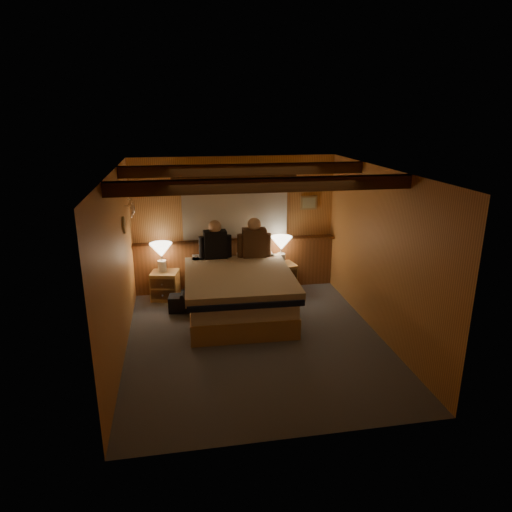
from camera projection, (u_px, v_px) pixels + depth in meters
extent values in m
plane|color=#4B4F59|center=(255.00, 340.00, 6.53)|extent=(4.20, 4.20, 0.00)
plane|color=gold|center=(255.00, 171.00, 5.81)|extent=(4.20, 4.20, 0.00)
plane|color=#D6974D|center=(235.00, 224.00, 8.14)|extent=(3.60, 0.00, 3.60)
plane|color=#D6974D|center=(118.00, 268.00, 5.87)|extent=(0.00, 4.20, 4.20)
plane|color=#D6974D|center=(380.00, 253.00, 6.47)|extent=(0.00, 4.20, 4.20)
plane|color=#D6974D|center=(295.00, 330.00, 4.20)|extent=(3.60, 0.00, 3.60)
cube|color=brown|center=(236.00, 265.00, 8.31)|extent=(3.60, 0.12, 0.90)
cube|color=brown|center=(236.00, 241.00, 8.11)|extent=(3.60, 0.22, 0.04)
cylinder|color=#472B11|center=(235.00, 177.00, 7.81)|extent=(2.10, 0.05, 0.05)
sphere|color=#472B11|center=(173.00, 179.00, 7.63)|extent=(0.08, 0.08, 0.08)
sphere|color=#472B11|center=(294.00, 176.00, 7.98)|extent=(0.08, 0.08, 0.08)
cube|color=beige|center=(235.00, 209.00, 7.98)|extent=(1.85, 0.08, 1.05)
cube|color=#472B11|center=(264.00, 185.00, 5.27)|extent=(3.60, 0.15, 0.16)
cube|color=#472B11|center=(245.00, 170.00, 6.68)|extent=(3.60, 0.15, 0.16)
cylinder|color=silver|center=(130.00, 202.00, 7.21)|extent=(0.03, 0.55, 0.03)
torus|color=silver|center=(131.00, 212.00, 7.11)|extent=(0.01, 0.21, 0.21)
torus|color=silver|center=(133.00, 209.00, 7.33)|extent=(0.01, 0.21, 0.21)
cube|color=#A18750|center=(309.00, 203.00, 8.24)|extent=(0.30, 0.03, 0.25)
cube|color=beige|center=(309.00, 203.00, 8.23)|extent=(0.24, 0.01, 0.19)
cube|color=#AE7F4A|center=(239.00, 304.00, 7.35)|extent=(1.62, 2.12, 0.31)
cube|color=white|center=(238.00, 288.00, 7.26)|extent=(1.58, 2.08, 0.25)
cube|color=black|center=(240.00, 285.00, 6.97)|extent=(1.67, 1.71, 0.08)
cube|color=#DF9D99|center=(239.00, 277.00, 7.08)|extent=(1.71, 1.92, 0.12)
cube|color=white|center=(211.00, 261.00, 7.91)|extent=(0.63, 0.37, 0.17)
cube|color=white|center=(255.00, 259.00, 8.02)|extent=(0.63, 0.37, 0.17)
cube|color=#AE7F4A|center=(165.00, 285.00, 7.91)|extent=(0.52, 0.49, 0.49)
cube|color=brown|center=(162.00, 284.00, 7.70)|extent=(0.40, 0.10, 0.17)
cube|color=brown|center=(163.00, 295.00, 7.76)|extent=(0.40, 0.10, 0.17)
cylinder|color=silver|center=(162.00, 284.00, 7.70)|extent=(0.04, 0.04, 0.03)
cylinder|color=silver|center=(163.00, 295.00, 7.76)|extent=(0.04, 0.04, 0.03)
cube|color=#AE7F4A|center=(281.00, 277.00, 8.24)|extent=(0.55, 0.51, 0.52)
cube|color=brown|center=(286.00, 276.00, 8.03)|extent=(0.42, 0.11, 0.18)
cube|color=brown|center=(286.00, 287.00, 8.10)|extent=(0.42, 0.11, 0.18)
cylinder|color=silver|center=(286.00, 276.00, 8.03)|extent=(0.04, 0.04, 0.03)
cylinder|color=silver|center=(286.00, 287.00, 8.10)|extent=(0.04, 0.04, 0.03)
cylinder|color=beige|center=(162.00, 266.00, 7.84)|extent=(0.15, 0.15, 0.19)
cylinder|color=silver|center=(162.00, 259.00, 7.80)|extent=(0.03, 0.03, 0.11)
cone|color=beige|center=(161.00, 250.00, 7.76)|extent=(0.38, 0.38, 0.23)
cylinder|color=beige|center=(281.00, 258.00, 8.16)|extent=(0.15, 0.15, 0.19)
cylinder|color=silver|center=(281.00, 252.00, 8.12)|extent=(0.03, 0.03, 0.11)
cone|color=beige|center=(281.00, 243.00, 8.07)|extent=(0.38, 0.38, 0.23)
cube|color=black|center=(215.00, 245.00, 7.77)|extent=(0.39, 0.24, 0.50)
cylinder|color=black|center=(202.00, 248.00, 7.74)|extent=(0.12, 0.12, 0.40)
cylinder|color=black|center=(228.00, 247.00, 7.83)|extent=(0.12, 0.12, 0.40)
sphere|color=tan|center=(215.00, 227.00, 7.67)|extent=(0.22, 0.22, 0.22)
cube|color=#492F1D|center=(254.00, 243.00, 7.83)|extent=(0.41, 0.25, 0.53)
cylinder|color=#492F1D|center=(241.00, 246.00, 7.81)|extent=(0.13, 0.13, 0.42)
cylinder|color=#492F1D|center=(267.00, 245.00, 7.88)|extent=(0.13, 0.13, 0.42)
sphere|color=tan|center=(254.00, 224.00, 7.73)|extent=(0.23, 0.23, 0.23)
cube|color=black|center=(183.00, 303.00, 7.44)|extent=(0.47, 0.32, 0.27)
cylinder|color=black|center=(182.00, 295.00, 7.40)|extent=(0.10, 0.27, 0.07)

